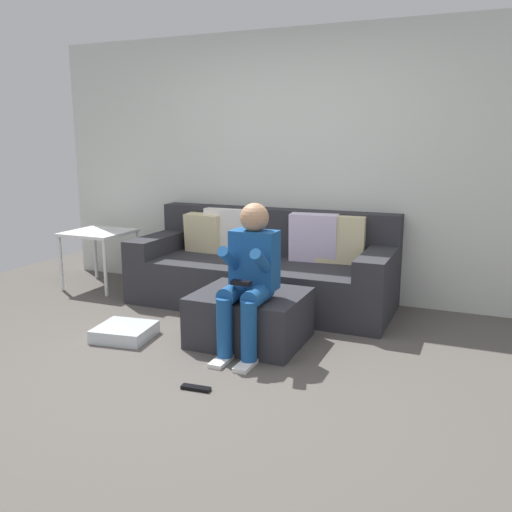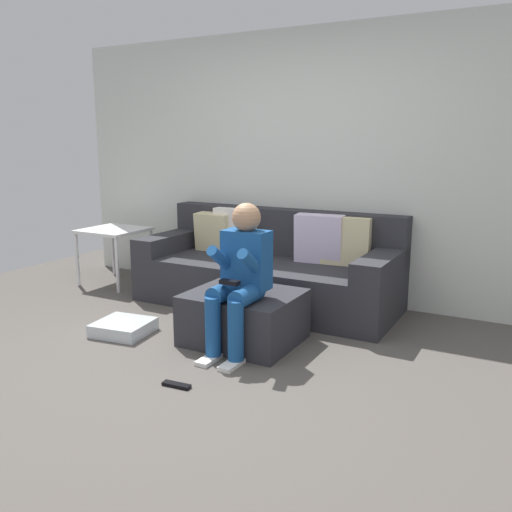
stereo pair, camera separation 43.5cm
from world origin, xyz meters
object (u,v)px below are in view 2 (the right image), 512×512
at_px(couch_sectional, 270,269).
at_px(remote_near_ottoman, 176,385).
at_px(ottoman, 244,317).
at_px(storage_bin, 123,327).
at_px(side_table, 114,236).
at_px(person_seated, 240,273).

relative_size(couch_sectional, remote_near_ottoman, 12.76).
height_order(ottoman, remote_near_ottoman, ottoman).
relative_size(storage_bin, side_table, 0.67).
xyz_separation_m(ottoman, storage_bin, (-0.93, -0.31, -0.14)).
bearing_deg(storage_bin, side_table, 134.65).
height_order(couch_sectional, ottoman, couch_sectional).
bearing_deg(ottoman, couch_sectional, 106.09).
distance_m(ottoman, storage_bin, 0.99).
bearing_deg(side_table, remote_near_ottoman, -39.62).
height_order(couch_sectional, side_table, couch_sectional).
xyz_separation_m(couch_sectional, ottoman, (0.28, -0.98, -0.13)).
relative_size(ottoman, storage_bin, 1.96).
height_order(person_seated, side_table, person_seated).
bearing_deg(ottoman, remote_near_ottoman, -88.69).
relative_size(couch_sectional, storage_bin, 5.81).
distance_m(side_table, remote_near_ottoman, 2.77).
bearing_deg(couch_sectional, person_seated, -72.96).
relative_size(person_seated, remote_near_ottoman, 5.72).
height_order(side_table, remote_near_ottoman, side_table).
height_order(storage_bin, remote_near_ottoman, storage_bin).
bearing_deg(remote_near_ottoman, side_table, 135.86).
xyz_separation_m(storage_bin, remote_near_ottoman, (0.95, -0.57, -0.04)).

